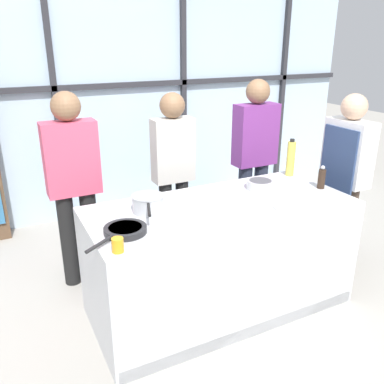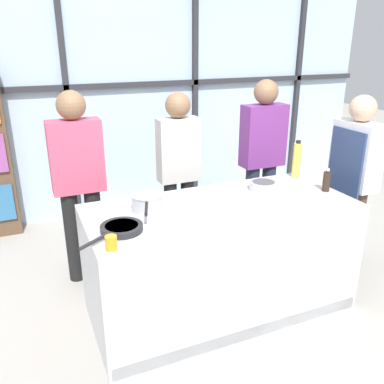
% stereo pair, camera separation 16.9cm
% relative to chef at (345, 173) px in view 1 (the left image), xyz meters
% --- Properties ---
extents(ground_plane, '(18.00, 18.00, 0.00)m').
position_rel_chef_xyz_m(ground_plane, '(-1.35, -0.11, -0.90)').
color(ground_plane, '#ADA89E').
extents(back_window_wall, '(6.40, 0.10, 2.80)m').
position_rel_chef_xyz_m(back_window_wall, '(-1.35, 2.18, 0.50)').
color(back_window_wall, silver).
rests_on(back_window_wall, ground_plane).
extents(demo_island, '(2.00, 0.89, 0.88)m').
position_rel_chef_xyz_m(demo_island, '(-1.35, -0.11, -0.46)').
color(demo_island, silver).
rests_on(demo_island, ground_plane).
extents(chef, '(0.23, 0.44, 1.60)m').
position_rel_chef_xyz_m(chef, '(0.00, 0.00, 0.00)').
color(chef, '#47382D').
rests_on(chef, ground_plane).
extents(spectator_far_left, '(0.43, 0.23, 1.66)m').
position_rel_chef_xyz_m(spectator_far_left, '(-2.25, 0.76, 0.05)').
color(spectator_far_left, black).
rests_on(spectator_far_left, ground_plane).
extents(spectator_center_left, '(0.38, 0.22, 1.61)m').
position_rel_chef_xyz_m(spectator_center_left, '(-1.35, 0.76, 0.03)').
color(spectator_center_left, black).
rests_on(spectator_center_left, ground_plane).
extents(spectator_center_right, '(0.44, 0.24, 1.68)m').
position_rel_chef_xyz_m(spectator_center_right, '(-0.45, 0.76, 0.05)').
color(spectator_center_right, '#232838').
rests_on(spectator_center_right, ground_plane).
extents(frying_pan, '(0.44, 0.34, 0.04)m').
position_rel_chef_xyz_m(frying_pan, '(-2.14, -0.24, 0.00)').
color(frying_pan, '#232326').
rests_on(frying_pan, demo_island).
extents(saucepan, '(0.23, 0.41, 0.12)m').
position_rel_chef_xyz_m(saucepan, '(-1.89, 0.01, 0.05)').
color(saucepan, silver).
rests_on(saucepan, demo_island).
extents(white_plate, '(0.23, 0.23, 0.01)m').
position_rel_chef_xyz_m(white_plate, '(-0.96, -0.40, -0.01)').
color(white_plate, white).
rests_on(white_plate, demo_island).
extents(mixing_bowl, '(0.22, 0.22, 0.07)m').
position_rel_chef_xyz_m(mixing_bowl, '(-0.90, 0.04, 0.02)').
color(mixing_bowl, silver).
rests_on(mixing_bowl, demo_island).
extents(oil_bottle, '(0.07, 0.07, 0.33)m').
position_rel_chef_xyz_m(oil_bottle, '(-0.45, 0.21, 0.14)').
color(oil_bottle, '#E0CC4C').
rests_on(oil_bottle, demo_island).
extents(pepper_grinder, '(0.06, 0.06, 0.19)m').
position_rel_chef_xyz_m(pepper_grinder, '(-0.44, -0.17, 0.07)').
color(pepper_grinder, '#332319').
rests_on(pepper_grinder, demo_island).
extents(juice_glass_near, '(0.07, 0.07, 0.09)m').
position_rel_chef_xyz_m(juice_glass_near, '(-2.25, -0.46, 0.02)').
color(juice_glass_near, orange).
rests_on(juice_glass_near, demo_island).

